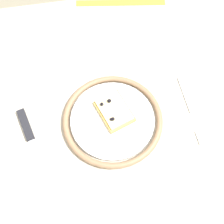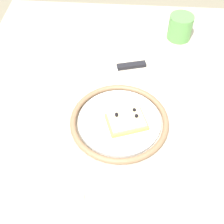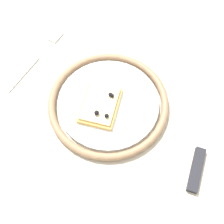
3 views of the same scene
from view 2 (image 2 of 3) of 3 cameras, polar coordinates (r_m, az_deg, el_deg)
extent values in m
plane|color=gray|center=(1.48, 0.59, -18.33)|extent=(6.00, 6.00, 0.00)
cube|color=#BCB29E|center=(0.85, 0.97, -0.50)|extent=(1.07, 0.89, 0.03)
cylinder|color=#4C4742|center=(1.49, 16.95, 3.95)|extent=(0.05, 0.05, 0.70)
cylinder|color=#4C4742|center=(1.50, -12.95, 5.57)|extent=(0.05, 0.05, 0.70)
cylinder|color=white|center=(0.81, 1.38, -1.81)|extent=(0.22, 0.22, 0.01)
torus|color=#8C6B4C|center=(0.81, 1.38, -1.67)|extent=(0.26, 0.26, 0.02)
cube|color=tan|center=(0.80, 2.70, -1.85)|extent=(0.10, 0.12, 0.01)
cube|color=beige|center=(0.79, 2.72, -1.49)|extent=(0.09, 0.11, 0.01)
sphere|color=black|center=(0.79, 0.74, -0.55)|extent=(0.01, 0.01, 0.01)
sphere|color=black|center=(0.79, 4.55, -0.70)|extent=(0.01, 0.01, 0.01)
sphere|color=black|center=(0.80, 0.61, -0.35)|extent=(0.01, 0.01, 0.01)
sphere|color=black|center=(0.81, 4.13, 0.43)|extent=(0.01, 0.01, 0.01)
cube|color=silver|center=(0.95, -3.49, 7.47)|extent=(0.06, 0.15, 0.00)
cube|color=black|center=(0.97, 3.61, 8.59)|extent=(0.04, 0.09, 0.01)
cube|color=silver|center=(0.71, 4.04, -15.66)|extent=(0.02, 0.11, 0.00)
cube|color=silver|center=(0.71, -6.68, -15.41)|extent=(0.02, 0.04, 0.00)
cylinder|color=#599E4C|center=(1.08, 12.51, 15.07)|extent=(0.08, 0.08, 0.08)
cube|color=white|center=(0.89, 17.51, 0.53)|extent=(0.19, 0.19, 0.00)
camera|label=1|loc=(0.64, -41.51, 49.68)|focal=47.89mm
camera|label=3|loc=(0.72, 29.28, 38.53)|focal=46.42mm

